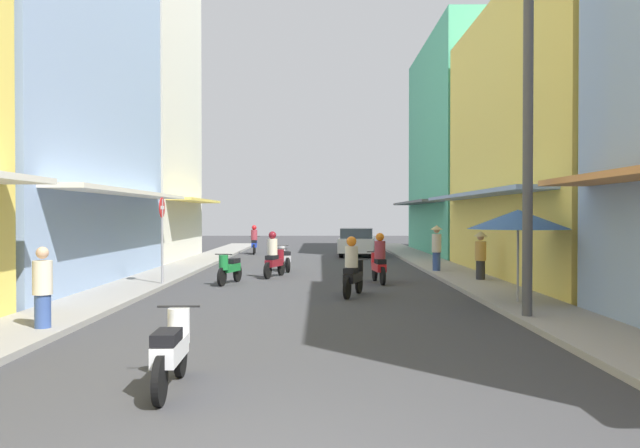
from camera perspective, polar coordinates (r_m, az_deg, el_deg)
name	(u,v)px	position (r m, az deg, el deg)	size (l,w,h in m)	color
ground_plane	(309,280)	(20.52, -0.99, -5.13)	(85.67, 85.67, 0.00)	#38383A
sidewalk_left	(155,278)	(21.21, -14.90, -4.80)	(1.78, 46.94, 0.12)	gray
sidewalk_right	(463,278)	(21.06, 13.02, -4.83)	(1.78, 46.94, 0.12)	#9E9991
building_left_mid	(11,51)	(21.52, -26.49, 14.04)	(7.05, 11.30, 14.17)	#8CA5CC
building_left_far	(119,106)	(30.68, -18.01, 10.24)	(7.05, 8.13, 14.34)	silver
building_right_mid	(581,139)	(22.37, 22.81, 7.17)	(7.05, 13.08, 9.26)	#EFD159
building_right_far	(479,149)	(34.80, 14.37, 6.70)	(7.05, 12.15, 11.41)	#4CB28C
motorbike_red	(377,261)	(19.51, 5.28, -3.37)	(0.55, 1.81, 1.58)	black
motorbike_maroon	(273,257)	(21.25, -4.36, -3.02)	(0.73, 1.75, 1.58)	black
motorbike_black	(352,270)	(16.30, 2.91, -4.20)	(0.73, 1.75, 1.58)	black
motorbike_white	(170,348)	(7.96, -13.59, -11.02)	(0.55, 1.81, 0.96)	black
motorbike_silver	(282,258)	(23.63, -3.47, -3.12)	(0.68, 1.77, 0.96)	black
motorbike_blue	(253,241)	(33.95, -6.20, -1.58)	(0.55, 1.81, 1.58)	black
motorbike_green	(228,268)	(19.34, -8.47, -4.01)	(0.66, 1.77, 0.96)	black
parked_car	(355,242)	(32.14, 3.28, -1.65)	(2.16, 4.25, 1.45)	silver
pedestrian_far	(479,254)	(20.01, 14.39, -2.67)	(0.44, 0.44, 1.63)	#262628
pedestrian_crossing	(435,246)	(22.80, 10.51, -2.04)	(0.44, 0.44, 1.76)	#334C8C
pedestrian_foreground	(41,291)	(12.17, -24.26, -5.62)	(0.34, 0.34, 1.57)	#334C8C
vendor_umbrella	(516,219)	(15.09, 17.59, 0.41)	(2.33, 2.33, 2.26)	#99999E
utility_pole	(526,135)	(13.13, 18.41, 7.75)	(0.20, 1.20, 7.29)	#4C4C4F
street_sign_no_entry	(160,229)	(18.81, -14.44, -0.46)	(0.07, 0.60, 2.65)	gray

